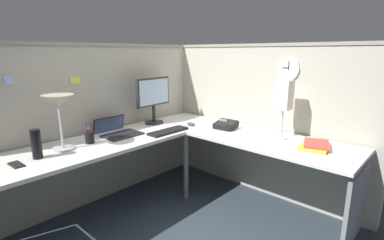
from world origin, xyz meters
The scene contains 18 objects.
ground_plane centered at (0.00, 0.00, 0.00)m, with size 6.80×6.80×0.00m, color #2D3842.
cubicle_wall_back centered at (-0.36, 0.87, 0.79)m, with size 2.57×0.12×1.58m.
cubicle_wall_right centered at (0.87, -0.27, 0.79)m, with size 0.12×2.37×1.58m.
desk centered at (-0.15, -0.05, 0.63)m, with size 2.35×2.15×0.73m.
monitor centered at (0.16, 0.64, 1.02)m, with size 0.46×0.20×0.50m.
laptop centered at (-0.35, 0.59, 0.75)m, with size 0.34×0.38×0.22m.
keyboard centered at (0.02, 0.26, 0.74)m, with size 0.43×0.14×0.02m, color black.
computer_mouse centered at (0.36, 0.27, 0.75)m, with size 0.06×0.10×0.03m, color #38383D.
desk_lamp_dome centered at (-0.90, 0.51, 1.09)m, with size 0.24×0.24×0.44m.
pen_cup centered at (-0.68, 0.51, 0.78)m, with size 0.08×0.08×0.18m.
cell_phone centered at (-1.27, 0.43, 0.73)m, with size 0.07×0.14×0.01m, color black.
thermos_flask centered at (-1.12, 0.46, 0.84)m, with size 0.07×0.07×0.22m, color black.
office_phone centered at (0.50, -0.08, 0.77)m, with size 0.20×0.22×0.11m.
book_stack centered at (0.50, -0.98, 0.75)m, with size 0.33×0.27×0.04m.
desk_lamp_paper centered at (0.56, -0.65, 1.11)m, with size 0.13×0.13×0.53m.
wall_clock centered at (0.82, -0.56, 1.34)m, with size 0.04×0.22×0.22m.
pinned_note_leftmost centered at (-1.13, 0.82, 1.29)m, with size 0.06×0.00×0.07m, color #99B7E5.
pinned_note_middle centered at (-0.61, 0.82, 1.24)m, with size 0.09×0.00×0.07m, color #EAD84C.
Camera 1 is at (-1.83, -1.73, 1.50)m, focal length 26.82 mm.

